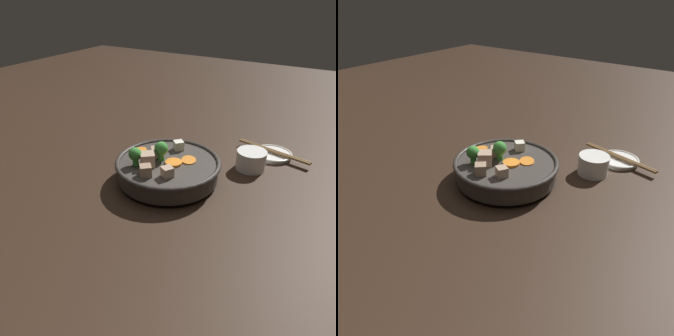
# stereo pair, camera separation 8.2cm
# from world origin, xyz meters

# --- Properties ---
(ground_plane) EXTENTS (3.00, 3.00, 0.00)m
(ground_plane) POSITION_xyz_m (0.00, 0.00, 0.00)
(ground_plane) COLOR black
(stirfry_bowl) EXTENTS (0.26, 0.26, 0.10)m
(stirfry_bowl) POSITION_xyz_m (0.00, -0.00, 0.04)
(stirfry_bowl) COLOR #38332D
(stirfry_bowl) RESTS_ON ground_plane
(side_saucer) EXTENTS (0.11, 0.11, 0.01)m
(side_saucer) POSITION_xyz_m (-0.27, 0.20, 0.01)
(side_saucer) COLOR white
(side_saucer) RESTS_ON ground_plane
(tea_cup) EXTENTS (0.08, 0.08, 0.05)m
(tea_cup) POSITION_xyz_m (-0.17, 0.16, 0.03)
(tea_cup) COLOR white
(tea_cup) RESTS_ON ground_plane
(chopsticks_pair) EXTENTS (0.07, 0.22, 0.01)m
(chopsticks_pair) POSITION_xyz_m (-0.27, 0.20, 0.02)
(chopsticks_pair) COLOR olive
(chopsticks_pair) RESTS_ON side_saucer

